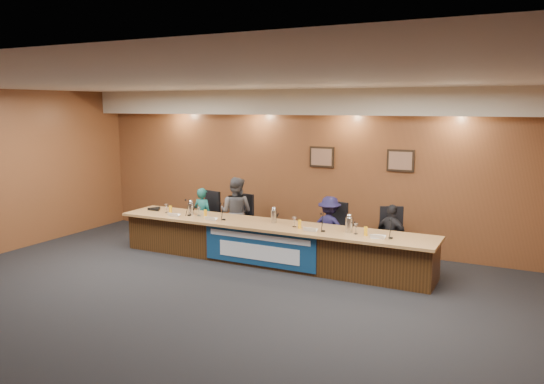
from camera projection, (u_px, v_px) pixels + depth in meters
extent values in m
plane|color=black|center=(195.00, 305.00, 7.73)|extent=(10.00, 10.00, 0.00)
cube|color=silver|center=(189.00, 82.00, 7.22)|extent=(10.00, 8.00, 0.04)
cube|color=brown|center=(304.00, 168.00, 11.00)|extent=(10.00, 0.04, 3.20)
cube|color=beige|center=(300.00, 102.00, 10.56)|extent=(10.00, 0.50, 0.50)
cube|color=#3B230F|center=(269.00, 244.00, 9.79)|extent=(6.00, 0.80, 0.70)
cube|color=#A27342|center=(268.00, 225.00, 9.69)|extent=(6.10, 0.95, 0.05)
cube|color=navy|center=(259.00, 248.00, 9.42)|extent=(2.20, 0.02, 0.65)
cube|color=silver|center=(258.00, 237.00, 9.38)|extent=(2.00, 0.01, 0.10)
cube|color=silver|center=(258.00, 252.00, 9.42)|extent=(1.60, 0.01, 0.28)
cube|color=black|center=(322.00, 157.00, 10.76)|extent=(0.52, 0.04, 0.42)
cube|color=black|center=(401.00, 161.00, 10.04)|extent=(0.52, 0.04, 0.42)
imported|color=#17544F|center=(203.00, 216.00, 11.17)|extent=(0.45, 0.31, 1.18)
imported|color=#47464B|center=(236.00, 213.00, 10.78)|extent=(0.74, 0.60, 1.46)
imported|color=#161335|center=(329.00, 229.00, 9.90)|extent=(0.80, 0.48, 1.22)
imported|color=black|center=(392.00, 237.00, 9.39)|extent=(0.74, 0.50, 1.16)
cube|color=black|center=(206.00, 220.00, 11.27)|extent=(0.58, 0.58, 0.08)
cube|color=black|center=(239.00, 224.00, 10.91)|extent=(0.56, 0.56, 0.08)
cube|color=black|center=(331.00, 234.00, 10.01)|extent=(0.59, 0.59, 0.08)
cube|color=black|center=(393.00, 241.00, 9.49)|extent=(0.63, 0.63, 0.08)
cube|color=white|center=(173.00, 214.00, 10.28)|extent=(0.24, 0.08, 0.10)
cylinder|color=black|center=(189.00, 215.00, 10.37)|extent=(0.07, 0.07, 0.02)
cylinder|color=#FFB216|center=(170.00, 210.00, 10.59)|extent=(0.06, 0.06, 0.15)
cylinder|color=silver|center=(167.00, 209.00, 10.63)|extent=(0.08, 0.08, 0.18)
cube|color=white|center=(210.00, 218.00, 9.93)|extent=(0.24, 0.08, 0.10)
cylinder|color=black|center=(224.00, 219.00, 9.98)|extent=(0.07, 0.07, 0.02)
cylinder|color=#FFB216|center=(205.00, 214.00, 10.20)|extent=(0.06, 0.06, 0.15)
cylinder|color=silver|center=(199.00, 212.00, 10.33)|extent=(0.08, 0.08, 0.18)
cube|color=white|center=(310.00, 229.00, 9.06)|extent=(0.24, 0.08, 0.10)
cylinder|color=black|center=(323.00, 231.00, 9.07)|extent=(0.07, 0.07, 0.02)
cylinder|color=#FFB216|center=(300.00, 224.00, 9.29)|extent=(0.06, 0.06, 0.15)
cylinder|color=silver|center=(294.00, 222.00, 9.40)|extent=(0.08, 0.08, 0.18)
cube|color=white|center=(377.00, 236.00, 8.56)|extent=(0.24, 0.08, 0.10)
cylinder|color=black|center=(391.00, 238.00, 8.59)|extent=(0.07, 0.07, 0.02)
cylinder|color=#FFB216|center=(366.00, 231.00, 8.77)|extent=(0.06, 0.06, 0.15)
cylinder|color=silver|center=(356.00, 229.00, 8.87)|extent=(0.08, 0.08, 0.18)
cylinder|color=silver|center=(191.00, 209.00, 10.45)|extent=(0.12, 0.12, 0.23)
cylinder|color=silver|center=(274.00, 216.00, 9.73)|extent=(0.11, 0.11, 0.24)
cylinder|color=silver|center=(349.00, 225.00, 8.98)|extent=(0.13, 0.13, 0.26)
cylinder|color=black|center=(155.00, 209.00, 10.92)|extent=(0.32, 0.32, 0.05)
cube|color=white|center=(379.00, 237.00, 8.70)|extent=(0.26, 0.33, 0.01)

